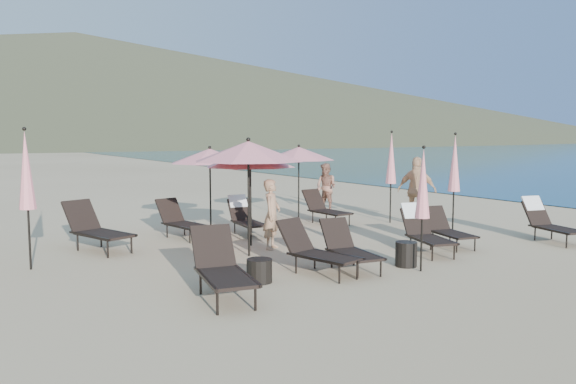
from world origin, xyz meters
TOP-DOWN VIEW (x-y plane):
  - ground at (0.00, 0.00)m, footprint 800.00×800.00m
  - volcanic_headland at (71.37, 302.62)m, footprint 690.00×690.00m
  - lounger_0 at (-4.78, -0.50)m, footprint 1.04×1.90m
  - lounger_1 at (-2.66, -0.07)m, footprint 0.97×1.74m
  - lounger_2 at (-1.95, -0.15)m, footprint 0.84×1.63m
  - lounger_3 at (0.40, 0.17)m, footprint 1.07×1.71m
  - lounger_4 at (1.35, 0.36)m, footprint 0.91×1.57m
  - lounger_5 at (3.85, -0.54)m, footprint 1.00×1.73m
  - lounger_6 at (-5.51, 4.22)m, footprint 1.24×1.97m
  - lounger_7 at (-3.37, 4.64)m, footprint 0.90×1.69m
  - lounger_8 at (-1.79, 4.23)m, footprint 0.75×1.60m
  - lounger_9 at (0.98, 4.54)m, footprint 0.69×1.64m
  - umbrella_open_0 at (-2.97, 1.89)m, footprint 2.31×2.31m
  - umbrella_open_1 at (-2.39, 2.85)m, footprint 2.10×2.10m
  - umbrella_open_2 at (-2.40, 4.99)m, footprint 2.09×2.09m
  - umbrella_open_3 at (0.51, 5.19)m, footprint 2.09×2.09m
  - umbrella_closed_0 at (-0.92, -1.01)m, footprint 0.27×0.27m
  - umbrella_closed_1 at (2.62, 3.59)m, footprint 0.31×0.31m
  - umbrella_closed_2 at (-7.02, 3.10)m, footprint 0.31×0.31m
  - umbrella_closed_3 at (2.58, 1.26)m, footprint 0.30×0.30m
  - side_table_0 at (-3.85, -0.05)m, footprint 0.45×0.45m
  - side_table_1 at (-0.87, -0.58)m, footprint 0.42×0.42m
  - beachgoer_a at (-2.18, 2.28)m, footprint 0.67×0.65m
  - beachgoer_b at (2.57, 6.62)m, footprint 0.77×0.89m
  - beachgoer_c at (3.13, 3.06)m, footprint 0.94×1.21m

SIDE VIEW (x-z plane):
  - ground at x=0.00m, z-range 0.00..0.00m
  - side_table_0 at x=-3.85m, z-range 0.00..0.41m
  - side_table_1 at x=-0.87m, z-range 0.00..0.48m
  - lounger_4 at x=1.35m, z-range -0.03..0.82m
  - lounger_2 at x=-1.95m, z-range -0.03..0.86m
  - lounger_7 at x=-3.37m, z-range -0.03..0.90m
  - lounger_9 at x=0.98m, z-range -0.03..0.90m
  - lounger_1 at x=-2.66m, z-range -0.03..0.91m
  - lounger_8 at x=-1.79m, z-range -0.02..0.94m
  - lounger_3 at x=0.40m, z-range -0.02..0.99m
  - lounger_0 at x=-4.78m, z-range -0.03..1.00m
  - lounger_5 at x=3.85m, z-range -0.02..1.00m
  - lounger_6 at x=-5.51m, z-range -0.03..1.03m
  - beachgoer_a at x=-2.18m, z-range 0.00..1.55m
  - beachgoer_b at x=2.57m, z-range 0.00..1.59m
  - beachgoer_c at x=3.13m, z-range 0.00..1.91m
  - umbrella_closed_0 at x=-0.92m, z-range 0.46..2.80m
  - umbrella_closed_3 at x=2.58m, z-range 0.51..3.10m
  - umbrella_closed_1 at x=2.62m, z-range 0.52..3.17m
  - umbrella_closed_2 at x=-7.02m, z-range 0.53..3.21m
  - umbrella_open_2 at x=-2.40m, z-range 0.86..3.11m
  - umbrella_open_3 at x=0.51m, z-range 0.87..3.12m
  - umbrella_open_1 at x=-2.39m, z-range 0.87..3.13m
  - umbrella_open_0 at x=-2.97m, z-range 0.95..3.44m
  - volcanic_headland at x=71.37m, z-range -1.01..53.99m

